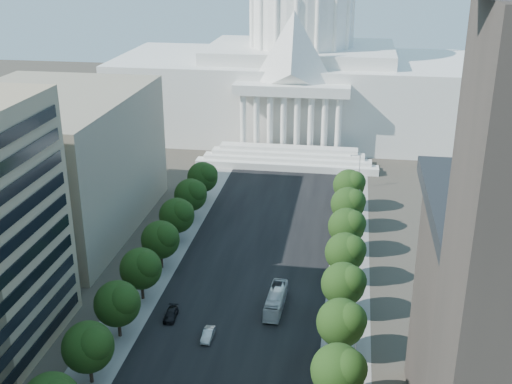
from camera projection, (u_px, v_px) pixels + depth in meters
The scene contains 26 objects.
road_asphalt at pixel (256, 260), 131.05m from camera, with size 30.00×260.00×0.01m, color black.
sidewalk_left at pixel (166, 254), 133.77m from camera, with size 8.00×260.00×0.02m, color gray.
sidewalk_right at pixel (349, 267), 128.33m from camera, with size 8.00×260.00×0.02m, color gray.
capitol at pixel (300, 73), 210.89m from camera, with size 120.00×56.00×73.00m.
office_block_left_far at pixel (48, 163), 141.59m from camera, with size 38.00×52.00×30.00m, color gray.
tree_l_d at pixel (90, 346), 92.43m from camera, with size 7.79×7.60×9.97m.
tree_l_e at pixel (119, 303), 103.46m from camera, with size 7.79×7.60×9.97m.
tree_l_f at pixel (142, 268), 114.48m from camera, with size 7.79×7.60×9.97m.
tree_l_g at pixel (162, 239), 125.51m from camera, with size 7.79×7.60×9.97m.
tree_l_h at pixel (178, 215), 136.54m from camera, with size 7.79×7.60×9.97m.
tree_l_i at pixel (192, 194), 147.56m from camera, with size 7.79×7.60×9.97m.
tree_l_j at pixel (204, 176), 158.59m from camera, with size 7.79×7.60×9.97m.
tree_r_d at pixel (341, 370), 87.28m from camera, with size 7.79×7.60×9.97m.
tree_r_e at pixel (343, 322), 98.31m from camera, with size 7.79×7.60×9.97m.
tree_r_f at pixel (345, 283), 109.33m from camera, with size 7.79×7.60×9.97m.
tree_r_g at pixel (347, 252), 120.36m from camera, with size 7.79×7.60×9.97m.
tree_r_h at pixel (348, 225), 131.39m from camera, with size 7.79×7.60×9.97m.
tree_r_i at pixel (349, 203), 142.41m from camera, with size 7.79×7.60×9.97m.
tree_r_j at pixel (350, 184), 153.44m from camera, with size 7.79×7.60×9.97m.
streetlight_c at pixel (353, 326), 98.49m from camera, with size 2.61×0.44×9.00m.
streetlight_d at pixel (355, 252), 121.47m from camera, with size 2.61×0.44×9.00m.
streetlight_e at pixel (356, 203), 144.44m from camera, with size 2.61×0.44×9.00m.
streetlight_f at pixel (357, 166), 167.41m from camera, with size 2.61×0.44×9.00m.
car_silver at pixel (208, 335), 105.05m from camera, with size 1.59×4.57×1.51m, color #B3B7BC.
car_dark_b at pixel (171, 315), 110.73m from camera, with size 2.00×4.93×1.43m, color black.
city_bus at pixel (276, 300), 113.40m from camera, with size 2.69×11.50×3.20m, color silver.
Camera 1 is at (18.05, -25.34, 61.15)m, focal length 45.00 mm.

